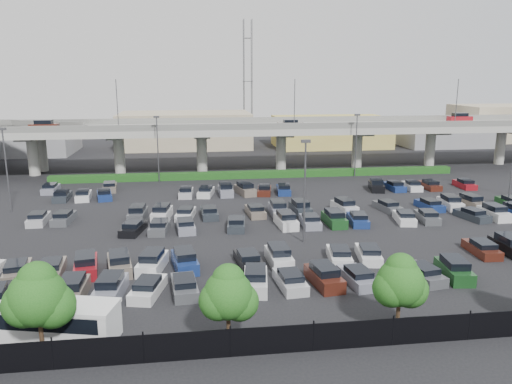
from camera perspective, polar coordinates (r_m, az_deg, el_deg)
The scene contains 10 objects.
ground at distance 57.90m, azimuth 3.69°, elevation -3.20°, with size 280.00×280.00×0.00m, color black.
overpass at distance 87.64m, azimuth -0.47°, elevation 7.02°, with size 150.00×13.00×15.80m.
hedge at distance 81.76m, azimuth 0.29°, elevation 2.03°, with size 66.00×1.60×1.10m, color #103912.
fence at distance 32.48m, azimuth 13.59°, elevation -15.39°, with size 70.00×0.10×2.00m.
tree_row at distance 32.85m, azimuth 14.16°, elevation -10.03°, with size 65.07×3.66×5.94m.
shuttle_bus at distance 34.60m, azimuth -21.71°, elevation -13.38°, with size 7.89×4.30×2.41m.
parked_cars at distance 53.65m, azimuth 4.29°, elevation -3.83°, with size 63.02×41.63×1.67m.
light_poles at distance 57.77m, azimuth -0.63°, elevation 3.15°, with size 66.90×48.38×10.30m.
distant_buildings at distance 119.28m, azimuth 3.79°, elevation 7.04°, with size 138.00×24.00×9.00m.
comm_tower at distance 129.37m, azimuth -0.95°, elevation 12.80°, with size 2.40×2.40×30.00m.
Camera 1 is at (-11.00, -54.49, 16.17)m, focal length 35.00 mm.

